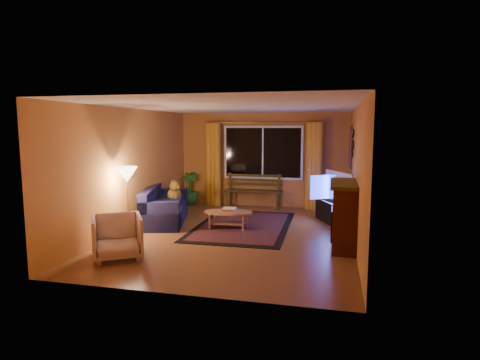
% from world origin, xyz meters
% --- Properties ---
extents(floor, '(4.50, 6.00, 0.02)m').
position_xyz_m(floor, '(0.00, 0.00, -0.01)').
color(floor, brown).
rests_on(floor, ground).
extents(ceiling, '(4.50, 6.00, 0.02)m').
position_xyz_m(ceiling, '(0.00, 0.00, 2.51)').
color(ceiling, white).
rests_on(ceiling, ground).
extents(wall_back, '(4.50, 0.02, 2.50)m').
position_xyz_m(wall_back, '(0.00, 3.01, 1.25)').
color(wall_back, '#C67D3B').
rests_on(wall_back, ground).
extents(wall_left, '(0.02, 6.00, 2.50)m').
position_xyz_m(wall_left, '(-2.26, 0.00, 1.25)').
color(wall_left, '#C67D3B').
rests_on(wall_left, ground).
extents(wall_right, '(0.02, 6.00, 2.50)m').
position_xyz_m(wall_right, '(2.26, 0.00, 1.25)').
color(wall_right, '#C67D3B').
rests_on(wall_right, ground).
extents(window, '(2.00, 0.02, 1.30)m').
position_xyz_m(window, '(0.00, 2.94, 1.45)').
color(window, black).
rests_on(window, wall_back).
extents(curtain_rod, '(3.20, 0.03, 0.03)m').
position_xyz_m(curtain_rod, '(0.00, 2.90, 2.25)').
color(curtain_rod, '#BF8C3F').
rests_on(curtain_rod, wall_back).
extents(curtain_left, '(0.36, 0.36, 2.24)m').
position_xyz_m(curtain_left, '(-1.35, 2.88, 1.12)').
color(curtain_left, gold).
rests_on(curtain_left, ground).
extents(curtain_right, '(0.36, 0.36, 2.24)m').
position_xyz_m(curtain_right, '(1.35, 2.88, 1.12)').
color(curtain_right, gold).
rests_on(curtain_right, ground).
extents(bench, '(1.49, 0.45, 0.45)m').
position_xyz_m(bench, '(-0.22, 2.75, 0.22)').
color(bench, '#372D0C').
rests_on(bench, ground).
extents(potted_plant, '(0.53, 0.53, 0.89)m').
position_xyz_m(potted_plant, '(-2.00, 2.75, 0.45)').
color(potted_plant, '#235B1E').
rests_on(potted_plant, ground).
extents(sofa, '(1.31, 2.07, 0.78)m').
position_xyz_m(sofa, '(-1.80, 0.64, 0.39)').
color(sofa, '#15153E').
rests_on(sofa, ground).
extents(dog, '(0.41, 0.52, 0.51)m').
position_xyz_m(dog, '(-1.75, 1.08, 0.64)').
color(dog, olive).
rests_on(dog, sofa).
extents(armchair, '(1.02, 1.00, 0.78)m').
position_xyz_m(armchair, '(-1.52, -1.87, 0.39)').
color(armchair, beige).
rests_on(armchair, ground).
extents(floor_lamp, '(0.29, 0.29, 1.35)m').
position_xyz_m(floor_lamp, '(-1.97, -0.69, 0.68)').
color(floor_lamp, '#BF8C3F').
rests_on(floor_lamp, ground).
extents(rug, '(1.99, 3.10, 0.02)m').
position_xyz_m(rug, '(-0.02, 0.67, 0.01)').
color(rug, '#621E05').
rests_on(rug, ground).
extents(coffee_table, '(1.05, 1.05, 0.37)m').
position_xyz_m(coffee_table, '(-0.27, 0.39, 0.19)').
color(coffee_table, '#AE6C4F').
rests_on(coffee_table, ground).
extents(tv_console, '(0.82, 1.20, 0.48)m').
position_xyz_m(tv_console, '(1.87, 1.44, 0.24)').
color(tv_console, black).
rests_on(tv_console, ground).
extents(television, '(0.69, 1.08, 0.66)m').
position_xyz_m(television, '(1.87, 1.44, 0.81)').
color(television, black).
rests_on(television, tv_console).
extents(fireplace, '(0.40, 1.20, 1.10)m').
position_xyz_m(fireplace, '(2.05, -0.40, 0.55)').
color(fireplace, maroon).
rests_on(fireplace, ground).
extents(mirror_cluster, '(0.06, 0.60, 0.56)m').
position_xyz_m(mirror_cluster, '(2.21, 1.30, 1.80)').
color(mirror_cluster, black).
rests_on(mirror_cluster, wall_right).
extents(painting, '(0.04, 0.76, 0.96)m').
position_xyz_m(painting, '(2.22, 2.45, 1.65)').
color(painting, '#E1510C').
rests_on(painting, wall_right).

